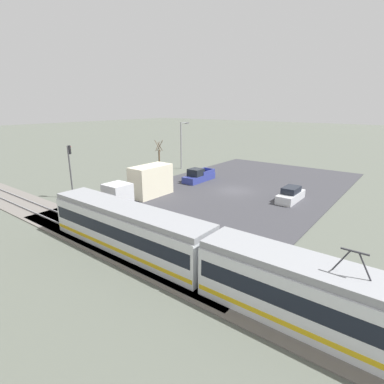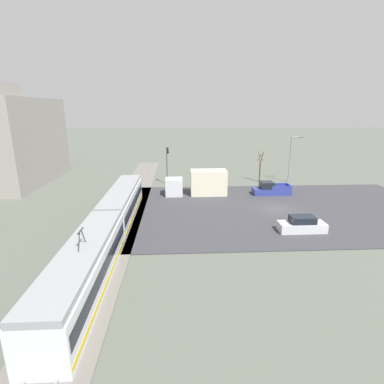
# 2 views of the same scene
# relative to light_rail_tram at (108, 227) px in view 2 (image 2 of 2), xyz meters

# --- Properties ---
(ground_plane) EXTENTS (320.00, 320.00, 0.00)m
(ground_plane) POSITION_rel_light_rail_tram_xyz_m (8.91, -18.36, -1.65)
(ground_plane) COLOR #565B51
(road_surface) EXTENTS (22.33, 40.48, 0.08)m
(road_surface) POSITION_rel_light_rail_tram_xyz_m (8.91, -18.36, -1.61)
(road_surface) COLOR #38383D
(road_surface) RESTS_ON ground
(rail_bed) EXTENTS (66.94, 4.40, 0.22)m
(rail_bed) POSITION_rel_light_rail_tram_xyz_m (8.91, -0.00, -1.60)
(rail_bed) COLOR slate
(rail_bed) RESTS_ON ground
(light_rail_tram) EXTENTS (28.82, 2.81, 4.36)m
(light_rail_tram) POSITION_rel_light_rail_tram_xyz_m (0.00, 0.00, 0.00)
(light_rail_tram) COLOR silver
(light_rail_tram) RESTS_ON ground
(box_truck) EXTENTS (2.44, 8.59, 3.54)m
(box_truck) POSITION_rel_light_rail_tram_xyz_m (15.59, -9.49, 0.07)
(box_truck) COLOR silver
(box_truck) RESTS_ON ground
(pickup_truck) EXTENTS (1.93, 5.32, 1.84)m
(pickup_truck) POSITION_rel_light_rail_tram_xyz_m (15.30, -19.60, -0.87)
(pickup_truck) COLOR navy
(pickup_truck) RESTS_ON ground
(sedan_car_0) EXTENTS (1.74, 4.62, 1.59)m
(sedan_car_0) POSITION_rel_light_rail_tram_xyz_m (1.89, -18.61, -0.91)
(sedan_car_0) COLOR silver
(sedan_car_0) RESTS_ON ground
(traffic_light_pole) EXTENTS (0.28, 0.47, 6.00)m
(traffic_light_pole) POSITION_rel_light_rail_tram_xyz_m (22.25, -4.71, 2.19)
(traffic_light_pole) COLOR #47474C
(traffic_light_pole) RESTS_ON ground
(street_tree) EXTENTS (1.22, 1.01, 5.17)m
(street_tree) POSITION_rel_light_rail_tram_xyz_m (23.30, -20.16, 0.71)
(street_tree) COLOR brown
(street_tree) RESTS_ON ground
(street_lamp_near_crossing) EXTENTS (0.36, 1.95, 7.62)m
(street_lamp_near_crossing) POSITION_rel_light_rail_tram_xyz_m (22.88, -25.19, 2.78)
(street_lamp_near_crossing) COLOR gray
(street_lamp_near_crossing) RESTS_ON ground
(backdrop_warehouse) EXTENTS (20.05, 12.92, 13.56)m
(backdrop_warehouse) POSITION_rel_light_rail_tram_xyz_m (24.98, 21.57, 5.13)
(backdrop_warehouse) COLOR gray
(backdrop_warehouse) RESTS_ON ground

